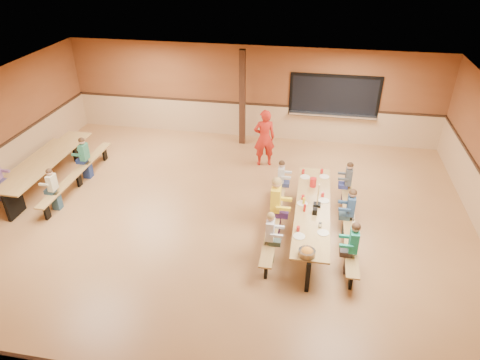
# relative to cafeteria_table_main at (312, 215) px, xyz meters

# --- Properties ---
(ground) EXTENTS (12.00, 12.00, 0.00)m
(ground) POSITION_rel_cafeteria_table_main_xyz_m (-2.18, 0.11, -0.53)
(ground) COLOR #99653A
(ground) RESTS_ON ground
(room_envelope) EXTENTS (12.04, 10.04, 3.02)m
(room_envelope) POSITION_rel_cafeteria_table_main_xyz_m (-2.18, 0.11, 0.16)
(room_envelope) COLOR brown
(room_envelope) RESTS_ON ground
(kitchen_pass_through) EXTENTS (2.78, 0.28, 1.38)m
(kitchen_pass_through) POSITION_rel_cafeteria_table_main_xyz_m (0.42, 5.07, 0.96)
(kitchen_pass_through) COLOR black
(kitchen_pass_through) RESTS_ON ground
(structural_post) EXTENTS (0.18, 0.18, 3.00)m
(structural_post) POSITION_rel_cafeteria_table_main_xyz_m (-2.38, 4.51, 0.97)
(structural_post) COLOR black
(structural_post) RESTS_ON ground
(cafeteria_table_main) EXTENTS (1.91, 3.70, 0.74)m
(cafeteria_table_main) POSITION_rel_cafeteria_table_main_xyz_m (0.00, 0.00, 0.00)
(cafeteria_table_main) COLOR #A77F42
(cafeteria_table_main) RESTS_ON ground
(cafeteria_table_second) EXTENTS (1.91, 3.70, 0.74)m
(cafeteria_table_second) POSITION_rel_cafeteria_table_main_xyz_m (-7.07, 1.04, 0.00)
(cafeteria_table_second) COLOR #A77F42
(cafeteria_table_second) RESTS_ON ground
(seated_child_white_left) EXTENTS (0.35, 0.29, 1.18)m
(seated_child_white_left) POSITION_rel_cafeteria_table_main_xyz_m (-0.83, -1.03, 0.06)
(seated_child_white_left) COLOR white
(seated_child_white_left) RESTS_ON ground
(seated_adult_yellow) EXTENTS (0.46, 0.37, 1.39)m
(seated_adult_yellow) POSITION_rel_cafeteria_table_main_xyz_m (-0.83, -0.00, 0.17)
(seated_adult_yellow) COLOR yellow
(seated_adult_yellow) RESTS_ON ground
(seated_child_grey_left) EXTENTS (0.33, 0.27, 1.12)m
(seated_child_grey_left) POSITION_rel_cafeteria_table_main_xyz_m (-0.83, 1.31, 0.04)
(seated_child_grey_left) COLOR silver
(seated_child_grey_left) RESTS_ON ground
(seated_child_teal_right) EXTENTS (0.36, 0.30, 1.20)m
(seated_child_teal_right) POSITION_rel_cafeteria_table_main_xyz_m (0.82, -1.11, 0.07)
(seated_child_teal_right) COLOR #1D9677
(seated_child_teal_right) RESTS_ON ground
(seated_child_navy_right) EXTENTS (0.36, 0.29, 1.18)m
(seated_child_navy_right) POSITION_rel_cafeteria_table_main_xyz_m (0.82, 0.15, 0.07)
(seated_child_navy_right) COLOR navy
(seated_child_navy_right) RESTS_ON ground
(seated_child_char_right) EXTENTS (0.34, 0.28, 1.14)m
(seated_child_char_right) POSITION_rel_cafeteria_table_main_xyz_m (0.82, 1.48, 0.05)
(seated_child_char_right) COLOR #454A4E
(seated_child_char_right) RESTS_ON ground
(seated_child_green_sec) EXTENTS (0.36, 0.30, 1.19)m
(seated_child_green_sec) POSITION_rel_cafeteria_table_main_xyz_m (-6.25, 1.53, 0.07)
(seated_child_green_sec) COLOR #2F785B
(seated_child_green_sec) RESTS_ON ground
(seated_child_tan_sec) EXTENTS (0.32, 0.26, 1.11)m
(seated_child_tan_sec) POSITION_rel_cafeteria_table_main_xyz_m (-6.25, -0.07, 0.03)
(seated_child_tan_sec) COLOR beige
(seated_child_tan_sec) RESTS_ON ground
(standing_woman) EXTENTS (0.71, 0.57, 1.71)m
(standing_woman) POSITION_rel_cafeteria_table_main_xyz_m (-1.50, 3.16, 0.33)
(standing_woman) COLOR red
(standing_woman) RESTS_ON ground
(punch_pitcher) EXTENTS (0.16, 0.16, 0.22)m
(punch_pitcher) POSITION_rel_cafeteria_table_main_xyz_m (-0.03, 0.90, 0.32)
(punch_pitcher) COLOR red
(punch_pitcher) RESTS_ON cafeteria_table_main
(chip_bowl) EXTENTS (0.32, 0.32, 0.15)m
(chip_bowl) POSITION_rel_cafeteria_table_main_xyz_m (-0.06, -1.65, 0.29)
(chip_bowl) COLOR orange
(chip_bowl) RESTS_ON cafeteria_table_main
(napkin_dispenser) EXTENTS (0.10, 0.14, 0.13)m
(napkin_dispenser) POSITION_rel_cafeteria_table_main_xyz_m (0.05, -0.24, 0.28)
(napkin_dispenser) COLOR black
(napkin_dispenser) RESTS_ON cafeteria_table_main
(condiment_mustard) EXTENTS (0.06, 0.06, 0.17)m
(condiment_mustard) POSITION_rel_cafeteria_table_main_xyz_m (-0.21, 0.08, 0.30)
(condiment_mustard) COLOR yellow
(condiment_mustard) RESTS_ON cafeteria_table_main
(condiment_ketchup) EXTENTS (0.06, 0.06, 0.17)m
(condiment_ketchup) POSITION_rel_cafeteria_table_main_xyz_m (-0.18, -0.19, 0.30)
(condiment_ketchup) COLOR #B2140F
(condiment_ketchup) RESTS_ON cafeteria_table_main
(table_paddle) EXTENTS (0.16, 0.16, 0.56)m
(table_paddle) POSITION_rel_cafeteria_table_main_xyz_m (0.09, 0.07, 0.35)
(table_paddle) COLOR black
(table_paddle) RESTS_ON cafeteria_table_main
(place_settings) EXTENTS (0.65, 3.30, 0.11)m
(place_settings) POSITION_rel_cafeteria_table_main_xyz_m (-0.00, 0.00, 0.27)
(place_settings) COLOR beige
(place_settings) RESTS_ON cafeteria_table_main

